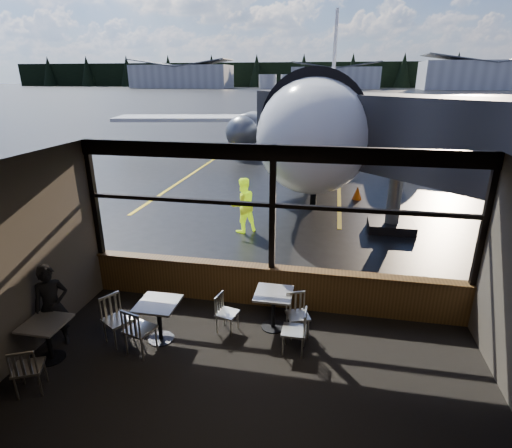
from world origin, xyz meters
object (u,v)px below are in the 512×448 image
(chair_near_e, at_px, (294,331))
(chair_near_n, at_px, (298,316))
(chair_left_s, at_px, (29,368))
(passenger, at_px, (52,306))
(cafe_table_mid, at_px, (160,321))
(chair_mid_w, at_px, (118,320))
(cafe_table_near, at_px, (273,310))
(chair_near_w, at_px, (227,314))
(ground_crew, at_px, (243,205))
(airliner, at_px, (330,67))
(cone_wing, at_px, (229,145))
(cone_nose, at_px, (357,193))
(chair_mid_s, at_px, (140,330))
(cafe_table_left, at_px, (49,341))
(jet_bridge, at_px, (413,159))

(chair_near_e, xyz_separation_m, chair_near_n, (0.02, 0.52, -0.01))
(chair_left_s, distance_m, passenger, 1.26)
(cafe_table_mid, distance_m, chair_mid_w, 0.76)
(cafe_table_near, xyz_separation_m, chair_near_w, (-0.86, -0.29, 0.00))
(chair_near_e, bearing_deg, ground_crew, 21.99)
(airliner, xyz_separation_m, chair_mid_w, (-3.19, -20.92, -4.86))
(chair_left_s, relative_size, cone_wing, 1.70)
(chair_near_e, xyz_separation_m, chair_left_s, (-3.98, -1.75, -0.00))
(chair_mid_w, xyz_separation_m, cone_nose, (4.81, 10.51, -0.20))
(chair_mid_s, height_order, chair_mid_w, chair_mid_s)
(chair_near_w, bearing_deg, cafe_table_left, -51.22)
(chair_mid_w, bearing_deg, cafe_table_mid, 136.69)
(chair_near_e, xyz_separation_m, chair_mid_w, (-3.24, -0.33, 0.03))
(ground_crew, distance_m, cone_wing, 15.93)
(airliner, xyz_separation_m, cafe_table_left, (-4.13, -21.60, -4.95))
(chair_mid_w, bearing_deg, chair_near_n, 135.43)
(jet_bridge, relative_size, chair_near_n, 12.38)
(cone_wing, bearing_deg, chair_mid_s, -79.52)
(chair_near_w, distance_m, cone_wing, 21.35)
(cafe_table_left, relative_size, ground_crew, 0.43)
(cafe_table_near, distance_m, ground_crew, 5.41)
(chair_near_n, relative_size, chair_mid_w, 0.91)
(cafe_table_mid, distance_m, cone_nose, 11.08)
(chair_mid_w, relative_size, passenger, 0.58)
(cafe_table_near, distance_m, chair_near_e, 0.82)
(cafe_table_left, xyz_separation_m, chair_mid_w, (0.95, 0.68, 0.09))
(cafe_table_near, distance_m, chair_left_s, 4.26)
(cafe_table_near, xyz_separation_m, chair_mid_w, (-2.77, -1.00, 0.08))
(passenger, bearing_deg, airliner, 39.55)
(jet_bridge, distance_m, cone_nose, 4.03)
(airliner, distance_m, chair_near_e, 21.16)
(cone_nose, bearing_deg, chair_mid_s, -111.74)
(chair_near_w, height_order, chair_near_n, chair_near_n)
(jet_bridge, distance_m, chair_mid_s, 9.59)
(jet_bridge, bearing_deg, ground_crew, -166.64)
(chair_near_e, height_order, chair_left_s, chair_near_e)
(cone_nose, bearing_deg, cafe_table_mid, -111.62)
(jet_bridge, relative_size, ground_crew, 6.00)
(chair_near_w, xyz_separation_m, passenger, (-3.01, -0.98, 0.41))
(cafe_table_left, bearing_deg, cone_nose, 62.77)
(cafe_table_near, xyz_separation_m, passenger, (-3.87, -1.27, 0.41))
(chair_near_w, relative_size, cone_wing, 1.54)
(chair_near_w, bearing_deg, ground_crew, -157.85)
(chair_near_n, bearing_deg, cafe_table_near, -38.69)
(cafe_table_mid, relative_size, chair_left_s, 0.92)
(chair_near_w, relative_size, ground_crew, 0.45)
(cafe_table_mid, distance_m, chair_mid_s, 0.45)
(cafe_table_near, distance_m, chair_near_w, 0.91)
(cone_nose, bearing_deg, cone_wing, 127.23)
(chair_mid_s, bearing_deg, cafe_table_mid, 81.45)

